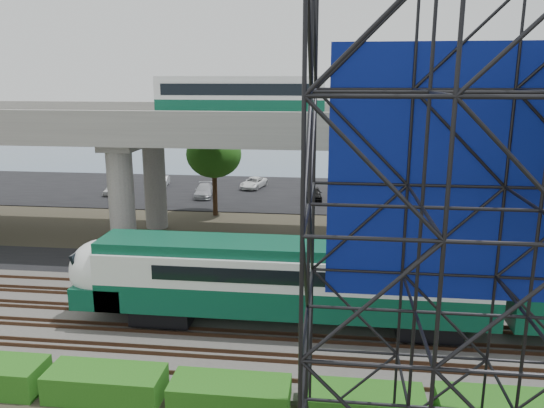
# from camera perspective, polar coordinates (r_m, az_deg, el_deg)

# --- Properties ---
(ground) EXTENTS (140.00, 140.00, 0.00)m
(ground) POSITION_cam_1_polar(r_m,az_deg,el_deg) (25.73, -4.83, -15.27)
(ground) COLOR #474233
(ground) RESTS_ON ground
(ballast_bed) EXTENTS (90.00, 12.00, 0.20)m
(ballast_bed) POSITION_cam_1_polar(r_m,az_deg,el_deg) (27.42, -3.98, -13.09)
(ballast_bed) COLOR slate
(ballast_bed) RESTS_ON ground
(service_road) EXTENTS (90.00, 5.00, 0.08)m
(service_road) POSITION_cam_1_polar(r_m,az_deg,el_deg) (35.13, -1.38, -7.01)
(service_road) COLOR black
(service_road) RESTS_ON ground
(parking_lot) EXTENTS (90.00, 18.00, 0.08)m
(parking_lot) POSITION_cam_1_polar(r_m,az_deg,el_deg) (57.58, 1.95, 1.19)
(parking_lot) COLOR black
(parking_lot) RESTS_ON ground
(harbor_water) EXTENTS (140.00, 40.00, 0.03)m
(harbor_water) POSITION_cam_1_polar(r_m,az_deg,el_deg) (79.16, 3.33, 4.56)
(harbor_water) COLOR slate
(harbor_water) RESTS_ON ground
(rail_tracks) EXTENTS (90.00, 9.52, 0.16)m
(rail_tracks) POSITION_cam_1_polar(r_m,az_deg,el_deg) (27.33, -3.98, -12.76)
(rail_tracks) COLOR #472D1E
(rail_tracks) RESTS_ON ballast_bed
(commuter_train) EXTENTS (29.30, 3.06, 4.30)m
(commuter_train) POSITION_cam_1_polar(r_m,az_deg,el_deg) (25.85, 6.93, -8.11)
(commuter_train) COLOR black
(commuter_train) RESTS_ON rail_tracks
(overpass) EXTENTS (80.00, 12.00, 12.40)m
(overpass) POSITION_cam_1_polar(r_m,az_deg,el_deg) (38.58, -0.50, 7.36)
(overpass) COLOR #9E9B93
(overpass) RESTS_ON ground
(scaffold_tower) EXTENTS (9.36, 6.36, 15.00)m
(scaffold_tower) POSITION_cam_1_polar(r_m,az_deg,el_deg) (15.38, 21.06, -6.01)
(scaffold_tower) COLOR black
(scaffold_tower) RESTS_ON ground
(hedge_strip) EXTENTS (34.60, 1.80, 1.20)m
(hedge_strip) POSITION_cam_1_polar(r_m,az_deg,el_deg) (21.65, -4.51, -19.60)
(hedge_strip) COLOR #1E5B14
(hedge_strip) RESTS_ON ground
(trees) EXTENTS (40.94, 16.94, 7.69)m
(trees) POSITION_cam_1_polar(r_m,az_deg,el_deg) (39.94, -6.92, 3.65)
(trees) COLOR #382314
(trees) RESTS_ON ground
(suv) EXTENTS (4.91, 3.61, 1.24)m
(suv) POSITION_cam_1_polar(r_m,az_deg,el_deg) (37.12, -11.26, -5.05)
(suv) COLOR black
(suv) RESTS_ON service_road
(parked_cars) EXTENTS (39.98, 9.73, 1.29)m
(parked_cars) POSITION_cam_1_polar(r_m,az_deg,el_deg) (56.88, 3.75, 1.68)
(parked_cars) COLOR silver
(parked_cars) RESTS_ON parking_lot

